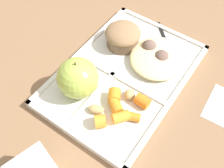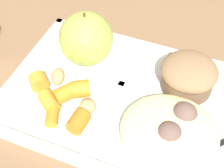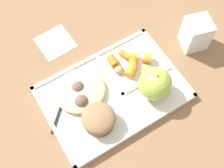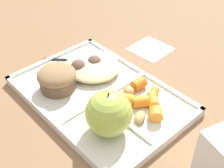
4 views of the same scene
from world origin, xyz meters
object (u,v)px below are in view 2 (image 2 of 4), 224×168
bran_muffin (189,75)px  green_apple (86,39)px  lunch_tray (127,100)px  plastic_fork (211,147)px

bran_muffin → green_apple: bearing=-180.0°
lunch_tray → plastic_fork: lunch_tray is taller
plastic_fork → lunch_tray: bearing=163.8°
bran_muffin → plastic_fork: 0.12m
lunch_tray → bran_muffin: bearing=35.5°
lunch_tray → green_apple: (-0.09, 0.06, 0.05)m
green_apple → lunch_tray: bearing=-30.7°
green_apple → bran_muffin: green_apple is taller
lunch_tray → bran_muffin: bran_muffin is taller
green_apple → bran_muffin: (0.17, 0.00, -0.02)m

